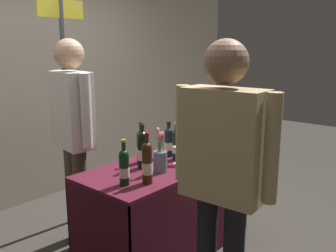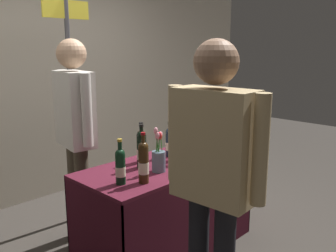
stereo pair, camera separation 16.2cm
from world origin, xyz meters
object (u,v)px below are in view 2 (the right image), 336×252
object	(u,v)px
wine_glass_near_vendor	(215,143)
wine_glass_mid	(178,152)
display_bottle_0	(170,141)
booth_signpost	(71,92)
tasting_table	(168,191)
vendor_presenter	(75,124)
featured_wine_bottle	(194,146)
flower_vase	(159,157)
taster_foreground_right	(213,167)

from	to	relation	value
wine_glass_near_vendor	wine_glass_mid	xyz separation A→B (m)	(-0.41, 0.06, -0.00)
display_bottle_0	booth_signpost	distance (m)	1.07
display_bottle_0	tasting_table	bearing A→B (deg)	-141.24
wine_glass_near_vendor	vendor_presenter	distance (m)	1.19
display_bottle_0	featured_wine_bottle	bearing A→B (deg)	-82.94
featured_wine_bottle	wine_glass_mid	world-z (taller)	featured_wine_bottle
display_bottle_0	wine_glass_near_vendor	size ratio (longest dim) A/B	2.09
wine_glass_mid	vendor_presenter	distance (m)	0.89
wine_glass_mid	featured_wine_bottle	bearing A→B (deg)	-19.22
display_bottle_0	vendor_presenter	distance (m)	0.80
tasting_table	featured_wine_bottle	xyz separation A→B (m)	(0.17, -0.13, 0.38)
display_bottle_0	flower_vase	size ratio (longest dim) A/B	0.87
tasting_table	display_bottle_0	size ratio (longest dim) A/B	4.99
display_bottle_0	booth_signpost	xyz separation A→B (m)	(-0.36, 0.94, 0.37)
display_bottle_0	flower_vase	distance (m)	0.40
wine_glass_mid	vendor_presenter	xyz separation A→B (m)	(-0.45, 0.75, 0.18)
display_bottle_0	taster_foreground_right	world-z (taller)	taster_foreground_right
tasting_table	booth_signpost	xyz separation A→B (m)	(-0.22, 1.05, 0.75)
wine_glass_mid	taster_foreground_right	xyz separation A→B (m)	(-0.52, -0.74, 0.17)
wine_glass_mid	taster_foreground_right	world-z (taller)	taster_foreground_right
display_bottle_0	vendor_presenter	xyz separation A→B (m)	(-0.56, 0.55, 0.16)
featured_wine_bottle	display_bottle_0	distance (m)	0.24
display_bottle_0	vendor_presenter	bearing A→B (deg)	135.38
wine_glass_near_vendor	tasting_table	bearing A→B (deg)	161.10
vendor_presenter	wine_glass_mid	bearing A→B (deg)	41.42
flower_vase	taster_foreground_right	size ratio (longest dim) A/B	0.20
tasting_table	booth_signpost	size ratio (longest dim) A/B	0.70
featured_wine_bottle	wine_glass_near_vendor	size ratio (longest dim) A/B	2.19
featured_wine_bottle	wine_glass_mid	distance (m)	0.15
wine_glass_mid	taster_foreground_right	distance (m)	0.92
wine_glass_near_vendor	wine_glass_mid	distance (m)	0.41
wine_glass_near_vendor	wine_glass_mid	world-z (taller)	same
wine_glass_mid	flower_vase	distance (m)	0.23
featured_wine_bottle	taster_foreground_right	bearing A→B (deg)	-133.80
wine_glass_near_vendor	wine_glass_mid	bearing A→B (deg)	171.02
tasting_table	taster_foreground_right	xyz separation A→B (m)	(-0.49, -0.82, 0.52)
featured_wine_bottle	display_bottle_0	world-z (taller)	featured_wine_bottle
display_bottle_0	flower_vase	xyz separation A→B (m)	(-0.34, -0.21, -0.02)
booth_signpost	tasting_table	bearing A→B (deg)	-78.01
wine_glass_near_vendor	booth_signpost	distance (m)	1.42
tasting_table	booth_signpost	bearing A→B (deg)	101.99
wine_glass_near_vendor	flower_vase	xyz separation A→B (m)	(-0.64, 0.05, 0.01)
wine_glass_near_vendor	flower_vase	size ratio (longest dim) A/B	0.42
tasting_table	vendor_presenter	world-z (taller)	vendor_presenter
tasting_table	wine_glass_mid	size ratio (longest dim) A/B	10.51
featured_wine_bottle	wine_glass_near_vendor	distance (m)	0.27
display_bottle_0	taster_foreground_right	bearing A→B (deg)	-124.09
vendor_presenter	taster_foreground_right	distance (m)	1.48
flower_vase	vendor_presenter	size ratio (longest dim) A/B	0.19
wine_glass_mid	taster_foreground_right	size ratio (longest dim) A/B	0.08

